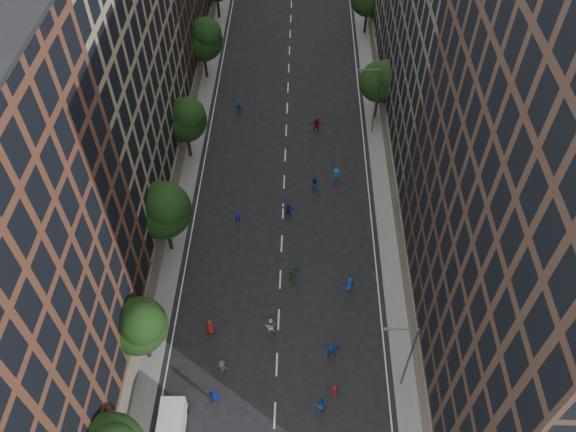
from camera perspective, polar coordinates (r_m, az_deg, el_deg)
The scene contains 29 objects.
ground at distance 66.76m, azimuth -0.29°, elevation 5.93°, with size 240.00×240.00×0.00m, color black.
sidewalk_left at distance 73.65m, azimuth -9.65°, elevation 10.00°, with size 4.00×105.00×0.15m, color slate.
sidewalk_right at distance 73.15m, azimuth 9.45°, elevation 9.72°, with size 4.00×105.00×0.15m, color slate.
bldg_left_b at distance 56.24m, azimuth -21.01°, elevation 15.21°, with size 14.00×26.00×34.00m, color #92805F.
bldg_right_a at distance 40.33m, azimuth 26.59°, elevation -0.36°, with size 14.00×30.00×36.00m, color #442F24.
bldg_right_b at distance 62.85m, azimuth 18.40°, elevation 19.02°, with size 14.00×28.00×33.00m, color #5F584F.
tree_left_1 at distance 47.50m, azimuth -14.89°, elevation -10.68°, with size 4.80×4.80×8.21m.
tree_left_2 at distance 53.73m, azimuth -12.55°, elevation 0.75°, with size 5.60×5.60×9.45m.
tree_left_3 at distance 64.08m, azimuth -10.36°, elevation 9.74°, with size 5.00×5.00×8.58m.
tree_left_4 at distance 76.85m, azimuth -8.59°, elevation 17.42°, with size 5.40×5.40×9.08m.
tree_right_a at distance 70.06m, azimuth 9.49°, elevation 13.46°, with size 5.00×5.00×8.39m.
streetlamp_near at distance 46.11m, azimuth 12.04°, elevation -13.60°, with size 2.64×0.22×9.06m.
streetlamp_far at distance 67.89m, azimuth 8.78°, elevation 11.80°, with size 2.64×0.22×9.06m.
cargo_van at distance 47.90m, azimuth -11.75°, elevation -20.31°, with size 2.17×4.43×2.33m.
skater_2 at distance 48.10m, azimuth 3.27°, elevation -18.60°, with size 0.90×0.70×1.85m, color #124597.
skater_4 at distance 48.64m, azimuth -7.47°, elevation -17.70°, with size 1.14×0.47×1.94m, color #1528AC.
skater_5 at distance 50.41m, azimuth 4.48°, elevation -13.44°, with size 1.50×0.48×1.62m, color #1745BB.
skater_6 at distance 51.76m, azimuth -7.90°, elevation -11.11°, with size 0.87×0.57×1.78m, color maroon.
skater_7 at distance 48.86m, azimuth 4.74°, elevation -17.20°, with size 0.56×0.37×1.53m, color maroon.
skater_8 at distance 51.27m, azimuth -1.80°, elevation -11.11°, with size 0.94×0.73×1.94m, color silver.
skater_9 at distance 49.90m, azimuth -6.68°, elevation -14.98°, with size 1.00×0.57×1.55m, color #46474C.
skater_10 at distance 54.39m, azimuth 0.52°, elevation -5.87°, with size 1.13×0.47×1.93m, color #1D6323.
skater_11 at distance 59.74m, azimuth 0.05°, elevation 0.62°, with size 1.58×0.50×1.70m, color #122D96.
skater_12 at distance 54.10m, azimuth 6.26°, elevation -6.91°, with size 0.85×0.56×1.75m, color #1536AA.
skater_13 at distance 59.28m, azimuth -5.16°, elevation -0.24°, with size 0.57×0.38×1.57m, color #141CA4.
skater_14 at distance 62.34m, azimuth 2.68°, elevation 3.26°, with size 0.92×0.71×1.89m, color #114091.
skater_15 at distance 63.48m, azimuth 4.96°, elevation 4.10°, with size 1.20×0.69×1.85m, color #144BA7.
skater_16 at distance 72.60m, azimuth -4.95°, elevation 10.80°, with size 1.13×0.47×1.92m, color #164BB8.
skater_17 at distance 70.00m, azimuth 2.92°, elevation 9.27°, with size 1.78×0.57×1.92m, color maroon.
Camera 1 is at (1.53, -9.12, 45.19)m, focal length 35.00 mm.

